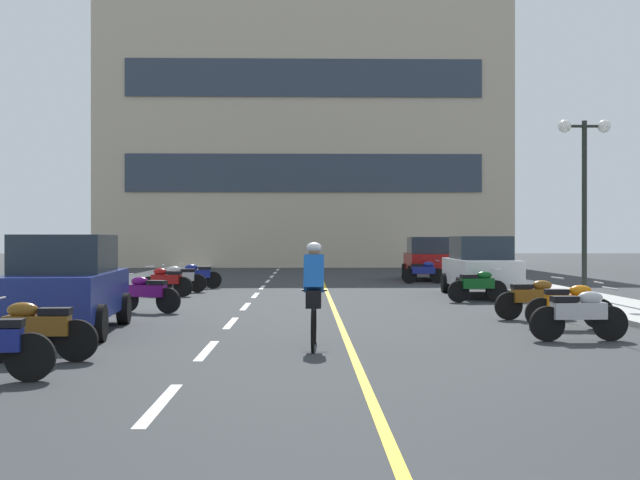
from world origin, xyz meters
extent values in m
plane|color=#2D3033|center=(0.00, 21.00, 0.00)|extent=(140.00, 140.00, 0.00)
cube|color=#A8A8A3|center=(-7.20, 24.00, 0.06)|extent=(2.40, 72.00, 0.12)
cube|color=#A8A8A3|center=(7.20, 24.00, 0.06)|extent=(2.40, 72.00, 0.12)
cube|color=silver|center=(-2.00, 6.00, 0.00)|extent=(0.14, 2.20, 0.01)
cube|color=silver|center=(-2.00, 10.00, 0.00)|extent=(0.14, 2.20, 0.01)
cube|color=silver|center=(-2.00, 14.00, 0.00)|extent=(0.14, 2.20, 0.01)
cube|color=silver|center=(-2.00, 18.00, 0.00)|extent=(0.14, 2.20, 0.01)
cube|color=silver|center=(-2.00, 22.00, 0.00)|extent=(0.14, 2.20, 0.01)
cube|color=silver|center=(-2.00, 26.00, 0.00)|extent=(0.14, 2.20, 0.01)
cube|color=silver|center=(-2.00, 30.00, 0.00)|extent=(0.14, 2.20, 0.01)
cube|color=silver|center=(-2.00, 34.00, 0.00)|extent=(0.14, 2.20, 0.01)
cube|color=silver|center=(-2.00, 38.00, 0.00)|extent=(0.14, 2.20, 0.01)
cube|color=silver|center=(-2.00, 42.00, 0.00)|extent=(0.14, 2.20, 0.01)
cube|color=silver|center=(-2.00, 46.00, 0.00)|extent=(0.14, 2.20, 0.01)
cube|color=gold|center=(0.25, 24.00, 0.00)|extent=(0.12, 66.00, 0.01)
cube|color=#BCAD93|center=(-0.53, 48.27, 9.50)|extent=(25.46, 6.54, 18.99)
cube|color=#2D3847|center=(-0.53, 44.95, 5.70)|extent=(21.38, 0.10, 2.28)
cube|color=#2D3847|center=(-0.53, 44.95, 11.40)|extent=(21.38, 0.10, 2.28)
cylinder|color=black|center=(7.26, 19.32, 2.56)|extent=(0.14, 0.14, 4.89)
cylinder|color=black|center=(7.26, 19.32, 4.86)|extent=(1.10, 0.08, 0.08)
sphere|color=white|center=(6.71, 19.32, 4.86)|extent=(0.36, 0.36, 0.36)
sphere|color=white|center=(7.81, 19.32, 4.86)|extent=(0.36, 0.36, 0.36)
cylinder|color=black|center=(-5.86, 13.70, 0.32)|extent=(0.27, 0.65, 0.64)
cylinder|color=black|center=(-4.17, 13.83, 0.32)|extent=(0.27, 0.65, 0.64)
cylinder|color=black|center=(-3.95, 11.04, 0.32)|extent=(0.27, 0.65, 0.64)
cube|color=navy|center=(-4.91, 12.37, 0.72)|extent=(2.02, 4.32, 0.80)
cube|color=#1E2833|center=(-4.91, 12.37, 1.47)|extent=(1.72, 2.31, 0.70)
cylinder|color=black|center=(4.09, 23.17, 0.32)|extent=(0.23, 0.64, 0.64)
cylinder|color=black|center=(5.79, 23.14, 0.32)|extent=(0.23, 0.64, 0.64)
cylinder|color=black|center=(4.03, 20.37, 0.32)|extent=(0.23, 0.64, 0.64)
cylinder|color=black|center=(5.73, 20.34, 0.32)|extent=(0.23, 0.64, 0.64)
cube|color=silver|center=(4.91, 21.75, 0.72)|extent=(1.78, 4.23, 0.80)
cube|color=#1E2833|center=(4.91, 21.75, 1.47)|extent=(1.60, 2.23, 0.70)
cylinder|color=black|center=(3.96, 32.62, 0.32)|extent=(0.25, 0.65, 0.64)
cylinder|color=black|center=(5.66, 32.55, 0.32)|extent=(0.25, 0.65, 0.64)
cylinder|color=black|center=(3.85, 29.82, 0.32)|extent=(0.25, 0.65, 0.64)
cylinder|color=black|center=(5.54, 29.75, 0.32)|extent=(0.25, 0.65, 0.64)
cube|color=maroon|center=(4.75, 31.18, 0.72)|extent=(1.87, 4.27, 0.80)
cube|color=#1E2833|center=(4.75, 31.18, 1.47)|extent=(1.65, 2.26, 0.70)
cylinder|color=black|center=(-3.82, 7.34, 0.30)|extent=(0.61, 0.17, 0.60)
cube|color=black|center=(-4.12, 7.30, 0.72)|extent=(0.47, 0.29, 0.10)
cylinder|color=black|center=(-3.70, 8.89, 0.30)|extent=(0.60, 0.12, 0.60)
cube|color=brown|center=(-4.25, 8.87, 0.52)|extent=(0.91, 0.31, 0.28)
ellipsoid|color=brown|center=(-4.45, 8.86, 0.74)|extent=(0.45, 0.25, 0.22)
cube|color=black|center=(-4.00, 8.88, 0.72)|extent=(0.45, 0.25, 0.10)
cylinder|color=black|center=(4.74, 11.02, 0.30)|extent=(0.60, 0.13, 0.60)
cylinder|color=black|center=(3.64, 10.97, 0.30)|extent=(0.60, 0.13, 0.60)
cube|color=#B2B2B7|center=(4.19, 10.99, 0.52)|extent=(0.91, 0.32, 0.28)
ellipsoid|color=#B2B2B7|center=(4.39, 11.00, 0.74)|extent=(0.45, 0.26, 0.22)
cube|color=black|center=(3.94, 10.98, 0.72)|extent=(0.45, 0.26, 0.10)
cylinder|color=silver|center=(4.74, 11.02, 0.90)|extent=(0.06, 0.60, 0.03)
cylinder|color=black|center=(5.21, 12.78, 0.30)|extent=(0.61, 0.15, 0.60)
cylinder|color=black|center=(4.11, 12.87, 0.30)|extent=(0.61, 0.15, 0.60)
cube|color=orange|center=(4.66, 12.83, 0.52)|extent=(0.92, 0.36, 0.28)
ellipsoid|color=orange|center=(4.86, 12.81, 0.74)|extent=(0.46, 0.28, 0.22)
cube|color=black|center=(4.41, 12.85, 0.72)|extent=(0.46, 0.28, 0.10)
cylinder|color=silver|center=(5.21, 12.78, 0.90)|extent=(0.08, 0.60, 0.03)
cylinder|color=black|center=(5.00, 14.63, 0.30)|extent=(0.61, 0.17, 0.60)
cylinder|color=black|center=(3.90, 14.51, 0.30)|extent=(0.61, 0.17, 0.60)
cube|color=brown|center=(4.45, 14.57, 0.52)|extent=(0.93, 0.38, 0.28)
ellipsoid|color=brown|center=(4.65, 14.59, 0.74)|extent=(0.46, 0.29, 0.22)
cube|color=black|center=(4.20, 14.54, 0.72)|extent=(0.46, 0.29, 0.10)
cylinder|color=silver|center=(5.00, 14.63, 0.90)|extent=(0.10, 0.60, 0.03)
cylinder|color=black|center=(-4.71, 16.47, 0.30)|extent=(0.60, 0.28, 0.60)
cylinder|color=black|center=(-3.66, 16.13, 0.30)|extent=(0.60, 0.28, 0.60)
cube|color=#590C59|center=(-4.18, 16.30, 0.52)|extent=(0.94, 0.55, 0.28)
ellipsoid|color=#590C59|center=(-4.37, 16.36, 0.74)|extent=(0.49, 0.36, 0.22)
cube|color=black|center=(-3.95, 16.22, 0.72)|extent=(0.49, 0.36, 0.10)
cylinder|color=silver|center=(-4.71, 16.47, 0.90)|extent=(0.21, 0.58, 0.03)
cylinder|color=black|center=(4.81, 19.31, 0.30)|extent=(0.61, 0.20, 0.60)
cylinder|color=black|center=(3.72, 19.13, 0.30)|extent=(0.61, 0.20, 0.60)
cube|color=#0C4C19|center=(4.27, 19.22, 0.52)|extent=(0.93, 0.43, 0.28)
ellipsoid|color=#0C4C19|center=(4.46, 19.25, 0.74)|extent=(0.47, 0.31, 0.22)
cube|color=black|center=(4.02, 19.18, 0.72)|extent=(0.47, 0.31, 0.10)
cylinder|color=silver|center=(4.81, 19.31, 0.90)|extent=(0.13, 0.60, 0.03)
cylinder|color=black|center=(-5.20, 21.80, 0.30)|extent=(0.61, 0.25, 0.60)
cylinder|color=black|center=(-4.14, 21.51, 0.30)|extent=(0.61, 0.25, 0.60)
cube|color=maroon|center=(-4.67, 21.65, 0.52)|extent=(0.94, 0.51, 0.28)
ellipsoid|color=maroon|center=(-4.87, 21.70, 0.74)|extent=(0.49, 0.35, 0.22)
cube|color=black|center=(-4.43, 21.59, 0.72)|extent=(0.49, 0.35, 0.10)
cylinder|color=silver|center=(-5.20, 21.80, 0.90)|extent=(0.19, 0.59, 0.03)
cylinder|color=black|center=(-5.06, 23.26, 0.30)|extent=(0.60, 0.13, 0.60)
cylinder|color=black|center=(-3.96, 23.32, 0.30)|extent=(0.60, 0.13, 0.60)
cube|color=#B2B2B7|center=(-4.51, 23.29, 0.52)|extent=(0.91, 0.33, 0.28)
ellipsoid|color=#B2B2B7|center=(-4.71, 23.28, 0.74)|extent=(0.45, 0.26, 0.22)
cube|color=black|center=(-4.26, 23.31, 0.72)|extent=(0.45, 0.26, 0.10)
cylinder|color=silver|center=(-5.06, 23.26, 0.90)|extent=(0.06, 0.60, 0.03)
cylinder|color=black|center=(-4.78, 25.18, 0.30)|extent=(0.61, 0.20, 0.60)
cylinder|color=black|center=(-3.69, 25.35, 0.30)|extent=(0.61, 0.20, 0.60)
cube|color=navy|center=(-4.23, 25.26, 0.52)|extent=(0.93, 0.42, 0.28)
ellipsoid|color=navy|center=(-4.43, 25.23, 0.74)|extent=(0.47, 0.31, 0.22)
cube|color=black|center=(-3.99, 25.30, 0.72)|extent=(0.47, 0.31, 0.10)
cylinder|color=silver|center=(-4.78, 25.18, 0.90)|extent=(0.13, 0.60, 0.03)
cylinder|color=black|center=(4.69, 28.31, 0.30)|extent=(0.60, 0.12, 0.60)
cylinder|color=black|center=(3.59, 28.26, 0.30)|extent=(0.60, 0.12, 0.60)
cube|color=navy|center=(4.14, 28.28, 0.52)|extent=(0.91, 0.31, 0.28)
ellipsoid|color=navy|center=(4.34, 28.29, 0.74)|extent=(0.45, 0.26, 0.22)
cube|color=black|center=(3.89, 28.27, 0.72)|extent=(0.45, 0.26, 0.10)
cylinder|color=silver|center=(4.69, 28.31, 0.90)|extent=(0.05, 0.60, 0.03)
torus|color=black|center=(-0.31, 10.81, 0.34)|extent=(0.07, 0.72, 0.72)
torus|color=black|center=(-0.35, 9.76, 0.34)|extent=(0.07, 0.72, 0.72)
cylinder|color=black|center=(-0.33, 10.26, 0.64)|extent=(0.08, 0.95, 0.04)
cube|color=black|center=(-0.34, 10.11, 0.86)|extent=(0.11, 0.20, 0.06)
cylinder|color=black|center=(-0.31, 10.71, 0.89)|extent=(0.42, 0.05, 0.03)
cube|color=black|center=(-0.33, 10.16, 0.79)|extent=(0.25, 0.37, 0.28)
cube|color=blue|center=(-0.33, 10.31, 1.19)|extent=(0.34, 0.47, 0.61)
sphere|color=#8C6647|center=(-0.32, 10.44, 1.54)|extent=(0.20, 0.20, 0.20)
ellipsoid|color=white|center=(-0.32, 10.44, 1.61)|extent=(0.24, 0.26, 0.16)
camera|label=1|loc=(-0.47, -2.36, 1.75)|focal=44.37mm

